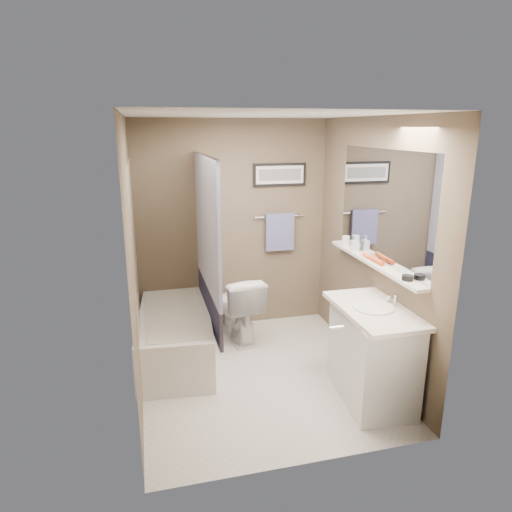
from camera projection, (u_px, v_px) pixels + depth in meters
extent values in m
plane|color=beige|center=(260.00, 375.00, 4.39)|extent=(2.50, 2.50, 0.00)
cube|color=white|center=(260.00, 117.00, 3.75)|extent=(2.20, 2.50, 0.04)
cube|color=brown|center=(233.00, 227.00, 5.22)|extent=(2.20, 0.04, 2.40)
cube|color=brown|center=(308.00, 305.00, 2.92)|extent=(2.20, 0.04, 2.40)
cube|color=brown|center=(135.00, 263.00, 3.82)|extent=(0.04, 2.50, 2.40)
cube|color=brown|center=(370.00, 248.00, 4.32)|extent=(0.04, 2.50, 2.40)
cube|color=tan|center=(136.00, 269.00, 4.33)|extent=(0.02, 1.55, 2.00)
cylinder|color=silver|center=(205.00, 155.00, 4.21)|extent=(0.02, 1.55, 0.02)
cube|color=silver|center=(207.00, 224.00, 4.39)|extent=(0.03, 1.45, 1.28)
cube|color=#22223F|center=(209.00, 304.00, 4.61)|extent=(0.03, 1.45, 0.36)
cube|color=silver|center=(382.00, 206.00, 4.07)|extent=(0.02, 1.60, 1.00)
cube|color=silver|center=(373.00, 262.00, 4.20)|extent=(0.12, 1.60, 0.03)
cylinder|color=silver|center=(279.00, 216.00, 5.31)|extent=(0.60, 0.02, 0.02)
cube|color=#898DC8|center=(280.00, 232.00, 5.34)|extent=(0.34, 0.05, 0.44)
cube|color=black|center=(280.00, 175.00, 5.19)|extent=(0.62, 0.02, 0.26)
cube|color=white|center=(280.00, 175.00, 5.18)|extent=(0.56, 0.00, 0.20)
cube|color=#595959|center=(280.00, 175.00, 5.17)|extent=(0.50, 0.00, 0.13)
cube|color=silver|center=(384.00, 326.00, 3.09)|extent=(0.80, 0.02, 2.00)
cylinder|color=silver|center=(336.00, 328.00, 3.06)|extent=(0.10, 0.02, 0.02)
cube|color=silver|center=(176.00, 335.00, 4.66)|extent=(0.82, 1.55, 0.50)
cube|color=beige|center=(174.00, 313.00, 4.59)|extent=(0.56, 1.36, 0.02)
imported|color=white|center=(238.00, 307.00, 5.06)|extent=(0.51, 0.78, 0.75)
cube|color=silver|center=(372.00, 355.00, 3.94)|extent=(0.59, 0.94, 0.80)
cube|color=white|center=(374.00, 310.00, 3.82)|extent=(0.54, 0.96, 0.04)
cylinder|color=white|center=(373.00, 307.00, 3.81)|extent=(0.34, 0.34, 0.01)
cylinder|color=silver|center=(395.00, 300.00, 3.85)|extent=(0.02, 0.02, 0.10)
sphere|color=silver|center=(389.00, 298.00, 3.95)|extent=(0.05, 0.05, 0.05)
cylinder|color=black|center=(407.00, 278.00, 3.66)|extent=(0.09, 0.09, 0.04)
cylinder|color=red|center=(377.00, 260.00, 4.13)|extent=(0.05, 0.22, 0.04)
cylinder|color=orange|center=(371.00, 257.00, 4.23)|extent=(0.07, 0.22, 0.04)
cube|color=pink|center=(365.00, 256.00, 4.33)|extent=(0.04, 0.16, 0.01)
cylinder|color=silver|center=(346.00, 241.00, 4.73)|extent=(0.08, 0.08, 0.10)
imported|color=#999999|center=(355.00, 243.00, 4.53)|extent=(0.07, 0.07, 0.15)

